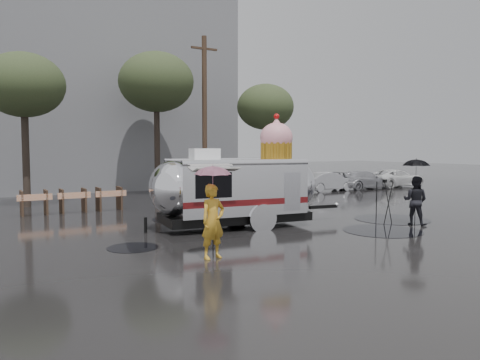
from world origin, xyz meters
TOP-DOWN VIEW (x-y plane):
  - ground at (0.00, 0.00)m, footprint 120.00×120.00m
  - puddles at (1.61, 2.56)m, footprint 12.10×12.10m
  - grey_building at (-4.00, 24.00)m, footprint 22.00×12.00m
  - utility_pole at (2.50, 14.00)m, footprint 1.60×0.28m
  - tree_left at (-7.00, 13.00)m, footprint 3.64×3.64m
  - tree_mid at (0.00, 15.00)m, footprint 4.20×4.20m
  - tree_right at (6.00, 13.00)m, footprint 3.36×3.36m
  - barricade_row at (-5.55, 9.96)m, footprint 4.30×0.80m
  - parked_cars at (11.78, 12.00)m, footprint 13.20×1.90m
  - airstream_trailer at (-1.30, 3.58)m, footprint 7.37×3.05m
  - person_left at (-4.15, -0.18)m, footprint 0.72×0.55m
  - umbrella_pink at (-4.15, -0.18)m, footprint 1.10×1.10m
  - person_right at (4.20, 0.69)m, footprint 0.76×0.94m
  - umbrella_black at (4.20, 0.69)m, footprint 1.16×1.16m
  - tripod at (3.49, 1.43)m, footprint 0.63×0.64m

SIDE VIEW (x-z plane):
  - ground at x=0.00m, z-range 0.00..0.00m
  - puddles at x=1.61m, z-range 0.00..0.01m
  - barricade_row at x=-5.55m, z-range 0.02..1.02m
  - parked_cars at x=11.78m, z-range -0.03..1.47m
  - person_right at x=4.20m, z-range 0.00..1.72m
  - person_left at x=-4.15m, z-range 0.00..1.83m
  - tripod at x=3.49m, z-range 0.16..1.75m
  - airstream_trailer at x=-1.30m, z-range -0.59..3.39m
  - umbrella_pink at x=-4.15m, z-range 0.77..3.08m
  - umbrella_black at x=4.20m, z-range 0.77..3.11m
  - utility_pole at x=2.50m, z-range 0.12..9.12m
  - tree_right at x=6.00m, z-range 1.85..8.27m
  - tree_left at x=-7.00m, z-range 2.01..8.96m
  - tree_mid at x=0.00m, z-range 2.33..10.35m
  - grey_building at x=-4.00m, z-range 0.00..13.00m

